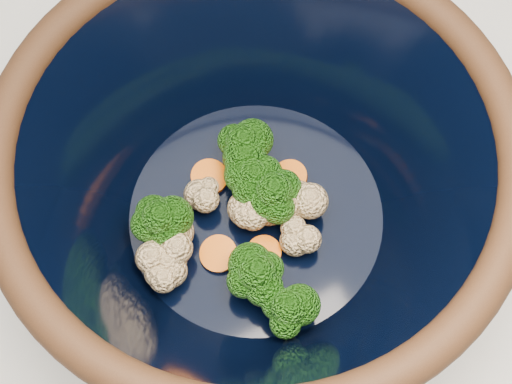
% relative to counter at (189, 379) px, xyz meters
% --- Properties ---
extents(counter, '(1.20, 1.20, 0.90)m').
position_rel_counter_xyz_m(counter, '(0.00, 0.00, 0.00)').
color(counter, white).
rests_on(counter, ground).
extents(mixing_bowl, '(0.44, 0.44, 0.17)m').
position_rel_counter_xyz_m(mixing_bowl, '(0.10, -0.01, 0.54)').
color(mixing_bowl, black).
rests_on(mixing_bowl, counter).
extents(vegetable_pile, '(0.15, 0.18, 0.06)m').
position_rel_counter_xyz_m(vegetable_pile, '(0.09, -0.02, 0.51)').
color(vegetable_pile, '#608442').
rests_on(vegetable_pile, mixing_bowl).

